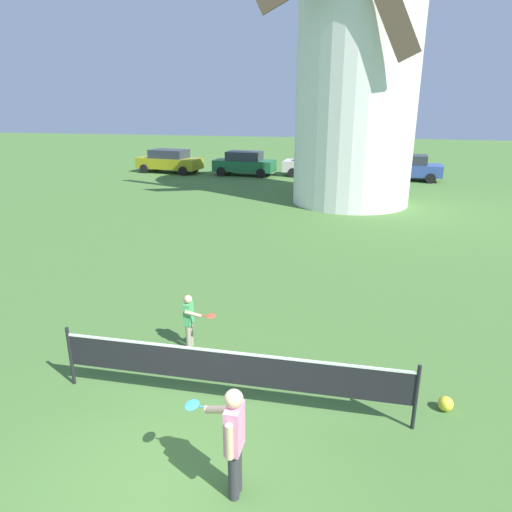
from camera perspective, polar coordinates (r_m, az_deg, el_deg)
ground_plane at (r=6.90m, az=-10.85°, el=-25.74°), size 120.00×120.00×0.00m
windmill at (r=23.18m, az=12.51°, el=24.33°), size 8.29×6.28×14.40m
tennis_net at (r=7.74m, az=-3.16°, el=-13.46°), size 5.81×0.06×1.10m
player_near at (r=6.13m, az=-2.83°, el=-21.16°), size 0.82×0.60×1.54m
player_far at (r=9.50m, az=-8.06°, el=-7.50°), size 0.69×0.47×1.13m
stray_ball at (r=8.48m, az=22.11°, el=-16.35°), size 0.24×0.24×0.24m
parked_car_mustard at (r=33.28m, az=-10.52°, el=11.35°), size 4.62×2.40×1.56m
parked_car_green at (r=31.56m, az=-1.42°, el=11.27°), size 4.08×2.09×1.56m
parked_car_cream at (r=31.33m, az=7.55°, el=11.07°), size 4.50×2.05×1.56m
parked_car_blue at (r=30.99m, az=17.83°, el=10.28°), size 4.36×2.13×1.56m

